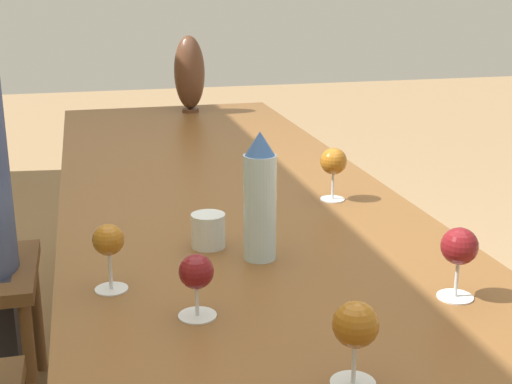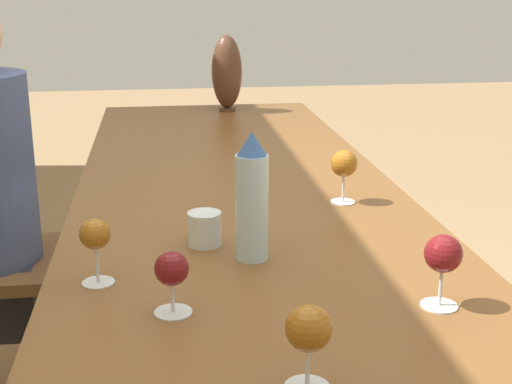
{
  "view_description": "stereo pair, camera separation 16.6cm",
  "coord_description": "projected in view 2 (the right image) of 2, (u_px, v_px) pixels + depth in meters",
  "views": [
    {
      "loc": [
        -1.71,
        0.38,
        1.33
      ],
      "look_at": [
        -0.16,
        0.0,
        0.85
      ],
      "focal_mm": 50.0,
      "sensor_mm": 36.0,
      "label": 1
    },
    {
      "loc": [
        -1.74,
        0.22,
        1.33
      ],
      "look_at": [
        -0.16,
        0.0,
        0.85
      ],
      "focal_mm": 50.0,
      "sensor_mm": 36.0,
      "label": 2
    }
  ],
  "objects": [
    {
      "name": "wine_glass_1",
      "position": [
        95.0,
        237.0,
        1.38
      ],
      "size": [
        0.06,
        0.06,
        0.13
      ],
      "color": "silver",
      "rests_on": "dining_table"
    },
    {
      "name": "wine_glass_3",
      "position": [
        344.0,
        165.0,
        1.88
      ],
      "size": [
        0.07,
        0.07,
        0.14
      ],
      "color": "silver",
      "rests_on": "dining_table"
    },
    {
      "name": "vase",
      "position": [
        227.0,
        72.0,
        3.15
      ],
      "size": [
        0.13,
        0.13,
        0.34
      ],
      "color": "#4C2D1E",
      "rests_on": "dining_table"
    },
    {
      "name": "dining_table",
      "position": [
        248.0,
        233.0,
        1.86
      ],
      "size": [
        3.17,
        0.92,
        0.75
      ],
      "color": "brown",
      "rests_on": "ground_plane"
    },
    {
      "name": "wine_glass_2",
      "position": [
        308.0,
        331.0,
        1.02
      ],
      "size": [
        0.07,
        0.07,
        0.13
      ],
      "color": "silver",
      "rests_on": "dining_table"
    },
    {
      "name": "wine_glass_4",
      "position": [
        443.0,
        256.0,
        1.28
      ],
      "size": [
        0.07,
        0.07,
        0.14
      ],
      "color": "silver",
      "rests_on": "dining_table"
    },
    {
      "name": "water_bottle",
      "position": [
        252.0,
        198.0,
        1.5
      ],
      "size": [
        0.07,
        0.07,
        0.28
      ],
      "color": "silver",
      "rests_on": "dining_table"
    },
    {
      "name": "wine_glass_0",
      "position": [
        172.0,
        271.0,
        1.26
      ],
      "size": [
        0.07,
        0.07,
        0.12
      ],
      "color": "silver",
      "rests_on": "dining_table"
    },
    {
      "name": "water_tumbler",
      "position": [
        205.0,
        229.0,
        1.6
      ],
      "size": [
        0.08,
        0.08,
        0.08
      ],
      "color": "silver",
      "rests_on": "dining_table"
    }
  ]
}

